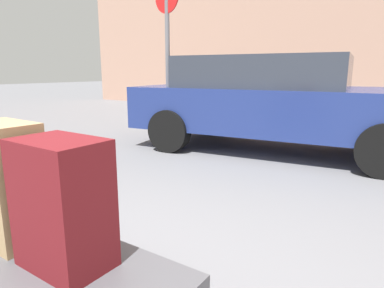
% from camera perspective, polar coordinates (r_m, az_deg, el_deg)
% --- Properties ---
extents(luggage_cart, '(1.32, 0.72, 0.34)m').
position_cam_1_polar(luggage_cart, '(1.80, -23.40, -20.28)').
color(luggage_cart, '#4C4C51').
rests_on(luggage_cart, ground_plane).
extents(suitcase_maroon_rear_right, '(0.41, 0.28, 0.58)m').
position_cam_1_polar(suitcase_maroon_rear_right, '(1.61, -20.96, -9.47)').
color(suitcase_maroon_rear_right, maroon).
rests_on(suitcase_maroon_rear_right, luggage_cart).
extents(suitcase_tan_front_left, '(0.38, 0.25, 0.62)m').
position_cam_1_polar(suitcase_tan_front_left, '(1.96, -28.87, -5.83)').
color(suitcase_tan_front_left, '#9E7F56').
rests_on(suitcase_tan_front_left, luggage_cart).
extents(parked_car, '(4.49, 2.34, 1.42)m').
position_cam_1_polar(parked_car, '(5.32, 13.74, 7.12)').
color(parked_car, navy).
rests_on(parked_car, ground_plane).
extents(no_parking_sign, '(0.50, 0.10, 2.55)m').
position_cam_1_polar(no_parking_sign, '(5.42, -4.16, 16.06)').
color(no_parking_sign, slate).
rests_on(no_parking_sign, ground_plane).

